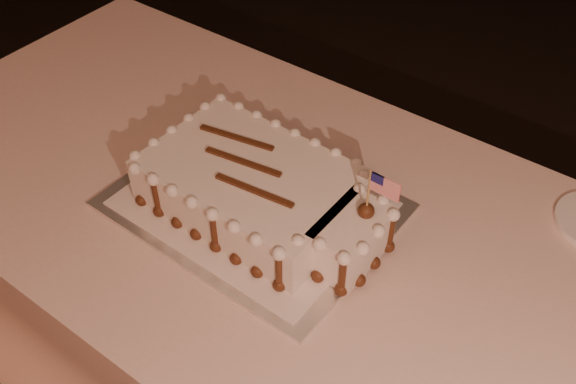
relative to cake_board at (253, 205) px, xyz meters
The scene contains 4 objects.
room_shell 0.95m from the cake_board, 55.02° to the right, with size 6.10×8.10×2.90m.
cake_board is the anchor object (origin of this frame).
doily 0.01m from the cake_board, ahead, with size 0.44×0.33×0.00m, color silver.
sheet_cake 0.06m from the cake_board, ahead, with size 0.47×0.27×0.18m.
Camera 1 is at (0.14, -0.05, 1.59)m, focal length 40.00 mm.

